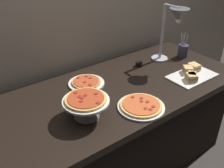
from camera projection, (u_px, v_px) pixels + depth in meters
The scene contains 10 objects.
ground_plane at pixel (117, 163), 2.17m from camera, with size 8.00×8.00×0.00m, color #38332D.
back_wall at pixel (78, 10), 1.90m from camera, with size 4.40×0.04×2.40m, color tan.
buffet_table at pixel (117, 129), 1.97m from camera, with size 1.90×0.84×0.76m.
heat_lamp at pixel (175, 21), 1.93m from camera, with size 0.15×0.29×0.47m.
pizza_plate_front at pixel (86, 83), 1.82m from camera, with size 0.26×0.26×0.03m.
pizza_plate_center at pixel (141, 106), 1.57m from camera, with size 0.29×0.29×0.03m.
pizza_plate_raised_stand at pixel (86, 102), 1.44m from camera, with size 0.27×0.27×0.14m.
sandwich_platter at pixel (192, 74), 1.92m from camera, with size 0.37×0.22×0.06m.
sauce_cup_near at pixel (139, 64), 2.07m from camera, with size 0.06×0.06×0.04m.
utensil_holder at pixel (183, 51), 2.20m from camera, with size 0.08×0.08×0.21m.
Camera 1 is at (-0.94, -1.19, 1.69)m, focal length 40.65 mm.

